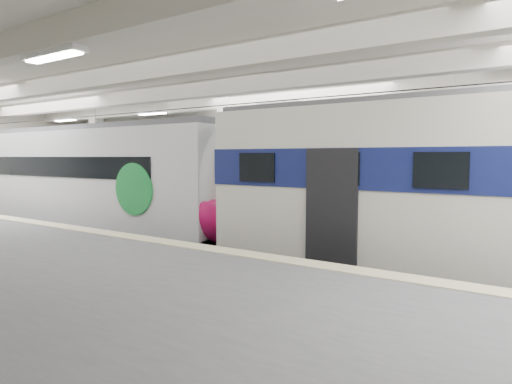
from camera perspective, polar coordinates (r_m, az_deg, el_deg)
The scene contains 4 objects.
station_hall at distance 11.36m, azimuth -6.36°, elevation 5.25°, with size 36.00×24.00×5.75m.
modern_emu at distance 16.56m, azimuth -17.40°, elevation 0.98°, with size 13.23×2.73×4.30m.
older_rer at distance 10.55m, azimuth 30.32°, elevation -0.19°, with size 13.61×3.00×4.48m.
far_train at distance 19.49m, azimuth -1.61°, elevation 2.09°, with size 13.54×2.86×4.33m.
Camera 1 is at (7.22, -10.51, 3.14)m, focal length 30.00 mm.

